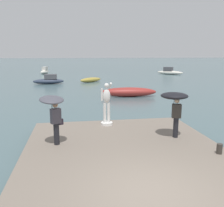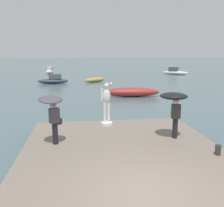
{
  "view_description": "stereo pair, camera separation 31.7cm",
  "coord_description": "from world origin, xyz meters",
  "px_view_note": "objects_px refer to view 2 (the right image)",
  "views": [
    {
      "loc": [
        -1.92,
        -5.76,
        3.99
      ],
      "look_at": [
        0.0,
        6.2,
        1.55
      ],
      "focal_mm": 39.72,
      "sensor_mm": 36.0,
      "label": 1
    },
    {
      "loc": [
        -1.6,
        -5.81,
        3.99
      ],
      "look_at": [
        0.0,
        6.2,
        1.55
      ],
      "focal_mm": 39.72,
      "sensor_mm": 36.0,
      "label": 2
    }
  ],
  "objects_px": {
    "statue_white_figure": "(107,106)",
    "onlooker_left": "(52,108)",
    "boat_near": "(53,80)",
    "mooring_bollard": "(218,150)",
    "boat_leftward": "(175,72)",
    "boat_mid": "(95,80)",
    "boat_far": "(132,92)",
    "onlooker_right": "(174,101)",
    "boat_rightward": "(50,71)"
  },
  "relations": [
    {
      "from": "onlooker_left",
      "to": "boat_far",
      "type": "distance_m",
      "value": 14.37
    },
    {
      "from": "onlooker_left",
      "to": "boat_far",
      "type": "relative_size",
      "value": 0.38
    },
    {
      "from": "onlooker_left",
      "to": "boat_rightward",
      "type": "xyz_separation_m",
      "value": [
        -4.72,
        42.16,
        -1.37
      ]
    },
    {
      "from": "statue_white_figure",
      "to": "boat_far",
      "type": "distance_m",
      "value": 11.13
    },
    {
      "from": "onlooker_right",
      "to": "boat_leftward",
      "type": "bearing_deg",
      "value": 68.23
    },
    {
      "from": "boat_mid",
      "to": "boat_far",
      "type": "height_order",
      "value": "boat_far"
    },
    {
      "from": "boat_far",
      "to": "boat_rightward",
      "type": "distance_m",
      "value": 31.09
    },
    {
      "from": "boat_far",
      "to": "boat_leftward",
      "type": "height_order",
      "value": "boat_leftward"
    },
    {
      "from": "mooring_bollard",
      "to": "boat_leftward",
      "type": "bearing_deg",
      "value": 70.5
    },
    {
      "from": "statue_white_figure",
      "to": "boat_near",
      "type": "bearing_deg",
      "value": 102.3
    },
    {
      "from": "statue_white_figure",
      "to": "onlooker_left",
      "type": "bearing_deg",
      "value": -134.65
    },
    {
      "from": "boat_far",
      "to": "boat_near",
      "type": "bearing_deg",
      "value": 125.95
    },
    {
      "from": "onlooker_left",
      "to": "boat_rightward",
      "type": "distance_m",
      "value": 42.44
    },
    {
      "from": "boat_rightward",
      "to": "statue_white_figure",
      "type": "bearing_deg",
      "value": -79.77
    },
    {
      "from": "statue_white_figure",
      "to": "boat_near",
      "type": "height_order",
      "value": "statue_white_figure"
    },
    {
      "from": "statue_white_figure",
      "to": "onlooker_left",
      "type": "distance_m",
      "value": 3.52
    },
    {
      "from": "boat_rightward",
      "to": "mooring_bollard",
      "type": "bearing_deg",
      "value": -76.33
    },
    {
      "from": "onlooker_left",
      "to": "mooring_bollard",
      "type": "bearing_deg",
      "value": -17.54
    },
    {
      "from": "boat_mid",
      "to": "boat_leftward",
      "type": "bearing_deg",
      "value": 33.84
    },
    {
      "from": "mooring_bollard",
      "to": "boat_leftward",
      "type": "xyz_separation_m",
      "value": [
        13.68,
        38.62,
        -0.08
      ]
    },
    {
      "from": "boat_near",
      "to": "boat_far",
      "type": "distance_m",
      "value": 14.24
    },
    {
      "from": "statue_white_figure",
      "to": "boat_rightward",
      "type": "bearing_deg",
      "value": 100.23
    },
    {
      "from": "mooring_bollard",
      "to": "boat_rightward",
      "type": "distance_m",
      "value": 45.34
    },
    {
      "from": "boat_rightward",
      "to": "onlooker_left",
      "type": "bearing_deg",
      "value": -83.62
    },
    {
      "from": "mooring_bollard",
      "to": "boat_far",
      "type": "height_order",
      "value": "boat_far"
    },
    {
      "from": "statue_white_figure",
      "to": "onlooker_left",
      "type": "height_order",
      "value": "statue_white_figure"
    },
    {
      "from": "onlooker_right",
      "to": "mooring_bollard",
      "type": "bearing_deg",
      "value": -65.39
    },
    {
      "from": "onlooker_right",
      "to": "onlooker_left",
      "type": "bearing_deg",
      "value": -178.45
    },
    {
      "from": "statue_white_figure",
      "to": "boat_leftward",
      "type": "distance_m",
      "value": 38.34
    },
    {
      "from": "mooring_bollard",
      "to": "boat_near",
      "type": "distance_m",
      "value": 27.69
    },
    {
      "from": "statue_white_figure",
      "to": "onlooker_right",
      "type": "relative_size",
      "value": 1.11
    },
    {
      "from": "statue_white_figure",
      "to": "boat_mid",
      "type": "bearing_deg",
      "value": 87.75
    },
    {
      "from": "boat_mid",
      "to": "boat_leftward",
      "type": "height_order",
      "value": "boat_leftward"
    },
    {
      "from": "statue_white_figure",
      "to": "onlooker_left",
      "type": "relative_size",
      "value": 1.08
    },
    {
      "from": "mooring_bollard",
      "to": "boat_near",
      "type": "relative_size",
      "value": 0.09
    },
    {
      "from": "boat_mid",
      "to": "boat_leftward",
      "type": "xyz_separation_m",
      "value": [
        16.31,
        10.94,
        0.18
      ]
    },
    {
      "from": "onlooker_left",
      "to": "onlooker_right",
      "type": "height_order",
      "value": "onlooker_left"
    },
    {
      "from": "statue_white_figure",
      "to": "mooring_bollard",
      "type": "relative_size",
      "value": 5.84
    },
    {
      "from": "statue_white_figure",
      "to": "boat_leftward",
      "type": "bearing_deg",
      "value": 63.29
    },
    {
      "from": "onlooker_left",
      "to": "boat_near",
      "type": "xyz_separation_m",
      "value": [
        -2.36,
        24.51,
        -1.42
      ]
    },
    {
      "from": "statue_white_figure",
      "to": "boat_near",
      "type": "relative_size",
      "value": 0.54
    },
    {
      "from": "boat_leftward",
      "to": "onlooker_left",
      "type": "bearing_deg",
      "value": -118.18
    },
    {
      "from": "onlooker_left",
      "to": "boat_rightward",
      "type": "relative_size",
      "value": 0.56
    },
    {
      "from": "onlooker_right",
      "to": "boat_rightward",
      "type": "height_order",
      "value": "onlooker_right"
    },
    {
      "from": "mooring_bollard",
      "to": "boat_leftward",
      "type": "height_order",
      "value": "boat_leftward"
    },
    {
      "from": "onlooker_right",
      "to": "boat_mid",
      "type": "distance_m",
      "value": 25.76
    },
    {
      "from": "boat_near",
      "to": "boat_mid",
      "type": "relative_size",
      "value": 1.14
    },
    {
      "from": "onlooker_right",
      "to": "boat_rightward",
      "type": "xyz_separation_m",
      "value": [
        -9.78,
        42.02,
        -1.5
      ]
    },
    {
      "from": "boat_mid",
      "to": "boat_far",
      "type": "bearing_deg",
      "value": -78.34
    },
    {
      "from": "onlooker_right",
      "to": "boat_far",
      "type": "xyz_separation_m",
      "value": [
        0.94,
        12.84,
        -1.6
      ]
    }
  ]
}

